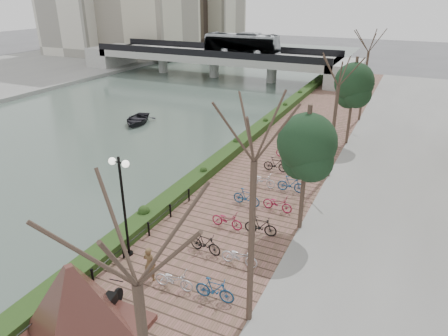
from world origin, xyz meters
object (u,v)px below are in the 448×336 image
Objects in this scene: granite_monument at (75,303)px; lamppost at (122,186)px; motorcycle at (107,305)px; pedestrian at (150,264)px; boat at (137,119)px.

lamppost is (-1.56, 4.71, 1.94)m from granite_monument.
pedestrian is at bearing 76.20° from motorcycle.
granite_monument reaches higher than pedestrian.
motorcycle is 1.15× the size of pedestrian.
lamppost is 3.09× the size of pedestrian.
pedestrian is at bearing -28.16° from lamppost.
granite_monument reaches higher than motorcycle.
granite_monument is at bearing -71.64° from lamppost.
lamppost is at bearing 106.87° from motorcycle.
boat is at bearing -52.97° from pedestrian.
lamppost is 2.68× the size of motorcycle.
lamppost is 3.51m from pedestrian.
pedestrian is at bearing -68.10° from boat.
pedestrian is 24.02m from boat.
motorcycle is at bearing -71.83° from boat.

